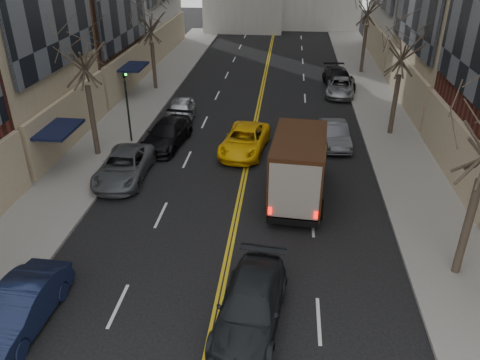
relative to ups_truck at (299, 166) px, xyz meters
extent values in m
cube|color=slate|center=(-11.79, 10.76, -1.66)|extent=(4.00, 66.00, 0.15)
cube|color=slate|center=(6.21, 10.76, -1.66)|extent=(4.00, 66.00, 0.15)
cube|color=black|center=(-12.79, 1.76, 0.67)|extent=(2.00, 3.00, 0.15)
cube|color=black|center=(-13.69, 1.76, -0.38)|extent=(0.20, 3.00, 2.50)
cube|color=black|center=(-12.79, 14.76, 0.67)|extent=(2.00, 3.00, 0.15)
cube|color=black|center=(-13.69, 14.76, -0.38)|extent=(0.20, 3.00, 2.50)
cylinder|color=#382D23|center=(-11.59, 3.76, 0.44)|extent=(0.30, 0.30, 4.05)
cylinder|color=#382D23|center=(-11.59, 16.76, 0.26)|extent=(0.30, 0.30, 3.69)
cylinder|color=#382D23|center=(6.01, -5.24, 0.40)|extent=(0.30, 0.30, 3.96)
cylinder|color=#382D23|center=(6.01, 8.76, 0.31)|extent=(0.30, 0.30, 3.78)
cylinder|color=#382D23|center=(6.01, 23.76, 0.49)|extent=(0.30, 0.30, 4.14)
cylinder|color=black|center=(-10.19, 5.76, 0.32)|extent=(0.12, 0.12, 3.80)
imported|color=black|center=(-10.19, 5.76, 2.67)|extent=(0.15, 0.18, 0.90)
sphere|color=#0CE526|center=(-10.04, 5.66, 2.62)|extent=(0.14, 0.14, 0.14)
cube|color=black|center=(0.00, 0.00, -1.19)|extent=(2.64, 6.43, 0.29)
cube|color=black|center=(0.18, 2.30, -0.21)|extent=(2.43, 1.84, 2.06)
cube|color=black|center=(-0.04, -0.54, 0.23)|extent=(2.72, 4.98, 2.95)
cube|color=black|center=(-0.23, -3.02, -1.19)|extent=(2.27, 0.35, 0.29)
cube|color=red|center=(-1.21, -2.96, -0.75)|extent=(0.18, 0.07, 0.34)
cube|color=red|center=(0.75, -3.11, -0.75)|extent=(0.18, 0.07, 0.34)
cube|color=gold|center=(-1.23, -0.40, 0.82)|extent=(0.11, 0.88, 0.88)
cube|color=gold|center=(1.16, -0.58, 0.82)|extent=(0.11, 0.88, 0.88)
cylinder|color=black|center=(-1.00, 2.14, -1.26)|extent=(0.35, 0.96, 0.94)
cylinder|color=black|center=(1.31, 1.97, -1.26)|extent=(0.35, 0.96, 0.94)
cylinder|color=black|center=(-1.28, -1.58, -1.26)|extent=(0.35, 0.96, 0.94)
cylinder|color=black|center=(1.03, -1.76, -1.26)|extent=(0.35, 0.96, 0.94)
imported|color=black|center=(-1.59, -8.54, -1.00)|extent=(2.61, 5.23, 1.46)
cube|color=black|center=(-1.59, -7.81, -0.41)|extent=(0.13, 0.04, 0.09)
cube|color=blue|center=(-1.59, -7.84, -0.41)|extent=(0.10, 0.01, 0.06)
imported|color=yellow|center=(-3.09, 5.23, -1.02)|extent=(3.00, 5.41, 1.43)
imported|color=black|center=(-0.96, 2.58, -0.96)|extent=(0.57, 0.67, 1.55)
imported|color=#101833|center=(-9.09, -9.45, -0.99)|extent=(1.75, 4.56, 1.48)
imported|color=#515559|center=(-9.09, 1.12, -1.02)|extent=(2.53, 5.19, 1.42)
imported|color=black|center=(-7.89, 5.69, -0.99)|extent=(2.67, 5.30, 1.48)
imported|color=#B6BABE|center=(-7.89, 9.45, -0.95)|extent=(2.28, 4.75, 1.56)
imported|color=#4F5057|center=(2.31, 6.80, -1.05)|extent=(1.81, 4.26, 1.37)
imported|color=#93959A|center=(3.51, 16.90, -1.07)|extent=(2.75, 4.97, 1.32)
imported|color=black|center=(3.51, 19.05, -0.98)|extent=(2.65, 5.38, 1.50)
camera|label=1|loc=(-0.74, -20.17, 9.92)|focal=35.00mm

